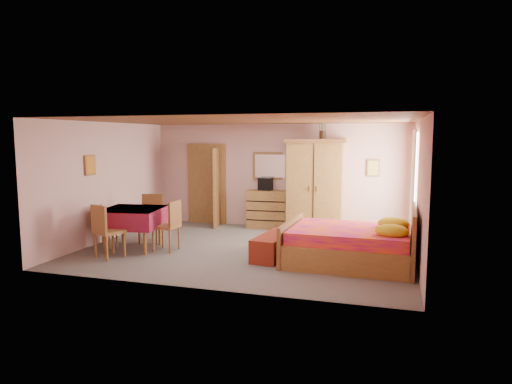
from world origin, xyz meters
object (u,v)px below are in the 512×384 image
(floor_lamp, at_px, (293,196))
(bed, at_px, (350,234))
(wall_mirror, at_px, (270,166))
(chair_north, at_px, (150,219))
(sunflower_vase, at_px, (323,127))
(chair_east, at_px, (166,226))
(bench, at_px, (274,246))
(wardrobe, at_px, (315,186))
(stereo, at_px, (265,184))
(chest_of_drawers, at_px, (268,209))
(chair_west, at_px, (106,226))
(chair_south, at_px, (109,231))
(dining_table, at_px, (133,229))

(floor_lamp, height_order, bed, floor_lamp)
(wall_mirror, height_order, chair_north, wall_mirror)
(sunflower_vase, height_order, bed, sunflower_vase)
(bed, height_order, chair_east, bed)
(bed, bearing_deg, chair_north, 175.93)
(bench, bearing_deg, wardrobe, 82.35)
(stereo, bearing_deg, chest_of_drawers, -32.73)
(wall_mirror, height_order, floor_lamp, wall_mirror)
(floor_lamp, xyz_separation_m, sunflower_vase, (0.75, -0.18, 1.67))
(chest_of_drawers, height_order, sunflower_vase, sunflower_vase)
(wardrobe, distance_m, sunflower_vase, 1.39)
(sunflower_vase, bearing_deg, floor_lamp, 166.12)
(floor_lamp, xyz_separation_m, chair_west, (-3.34, -2.97, -0.40))
(floor_lamp, relative_size, chair_west, 1.94)
(bed, distance_m, chair_north, 4.32)
(bench, distance_m, chair_west, 3.59)
(bench, bearing_deg, chair_south, -162.70)
(floor_lamp, xyz_separation_m, wardrobe, (0.59, -0.20, 0.28))
(stereo, bearing_deg, bed, -49.45)
(stereo, distance_m, chair_south, 4.24)
(floor_lamp, bearing_deg, wardrobe, -18.53)
(sunflower_vase, relative_size, dining_table, 0.47)
(wall_mirror, relative_size, bed, 0.39)
(floor_lamp, height_order, chair_south, floor_lamp)
(chair_west, relative_size, chair_east, 0.85)
(bed, bearing_deg, dining_table, -175.50)
(wardrobe, bearing_deg, chair_east, -136.43)
(chest_of_drawers, xyz_separation_m, floor_lamp, (0.61, 0.09, 0.36))
(dining_table, bearing_deg, floor_lamp, 48.05)
(chair_south, bearing_deg, chest_of_drawers, 82.40)
(chest_of_drawers, relative_size, bench, 0.77)
(chair_east, bearing_deg, chest_of_drawers, -23.82)
(stereo, relative_size, sunflower_vase, 0.62)
(chest_of_drawers, relative_size, dining_table, 0.88)
(chair_south, distance_m, chair_west, 0.95)
(floor_lamp, xyz_separation_m, chair_north, (-2.65, -2.33, -0.31))
(dining_table, xyz_separation_m, chair_south, (-0.06, -0.73, 0.09))
(chest_of_drawers, height_order, dining_table, chest_of_drawers)
(bed, bearing_deg, chair_south, -166.22)
(floor_lamp, bearing_deg, stereo, -176.84)
(dining_table, bearing_deg, bench, 3.92)
(floor_lamp, bearing_deg, chair_north, -138.67)
(wardrobe, height_order, dining_table, wardrobe)
(wardrobe, xyz_separation_m, chair_south, (-3.32, -3.51, -0.60))
(bench, height_order, chair_west, chair_west)
(wardrobe, height_order, bench, wardrobe)
(chair_west, bearing_deg, bed, 86.07)
(chest_of_drawers, distance_m, sunflower_vase, 2.44)
(wall_mirror, distance_m, wardrobe, 1.32)
(bench, bearing_deg, floor_lamp, 94.92)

